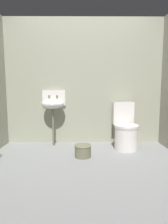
{
  "coord_description": "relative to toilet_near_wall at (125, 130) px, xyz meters",
  "views": [
    {
      "loc": [
        -0.02,
        -2.3,
        1.02
      ],
      "look_at": [
        0.0,
        0.32,
        0.7
      ],
      "focal_mm": 30.97,
      "sensor_mm": 36.0,
      "label": 1
    }
  ],
  "objects": [
    {
      "name": "sink",
      "position": [
        -1.25,
        0.19,
        0.43
      ],
      "size": [
        0.42,
        0.35,
        0.99
      ],
      "color": "#6A6950",
      "rests_on": "ground"
    },
    {
      "name": "toilet_near_wall",
      "position": [
        0.0,
        0.0,
        0.0
      ],
      "size": [
        0.4,
        0.59,
        0.78
      ],
      "rotation": [
        0.0,
        0.0,
        3.14
      ],
      "color": "white",
      "rests_on": "ground"
    },
    {
      "name": "wall_back",
      "position": [
        -0.71,
        0.4,
        0.82
      ],
      "size": [
        3.26,
        0.1,
        2.28
      ],
      "primitive_type": "cube",
      "color": "#999B84",
      "rests_on": "ground"
    },
    {
      "name": "ground_plane",
      "position": [
        -0.71,
        -0.93,
        -0.36
      ],
      "size": [
        3.26,
        2.96,
        0.08
      ],
      "primitive_type": "cube",
      "color": "gray"
    },
    {
      "name": "bucket",
      "position": [
        -0.72,
        -0.43,
        -0.23
      ],
      "size": [
        0.26,
        0.26,
        0.18
      ],
      "color": "#6A6950",
      "rests_on": "ground"
    }
  ]
}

